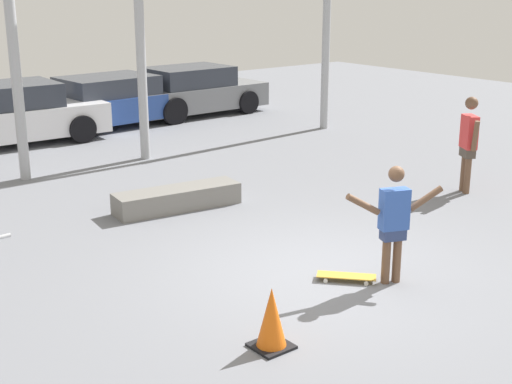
{
  "coord_description": "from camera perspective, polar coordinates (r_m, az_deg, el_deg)",
  "views": [
    {
      "loc": [
        -6.07,
        -6.23,
        3.69
      ],
      "look_at": [
        0.19,
        1.68,
        0.69
      ],
      "focal_mm": 50.0,
      "sensor_mm": 36.0,
      "label": 1
    }
  ],
  "objects": [
    {
      "name": "skateboarder",
      "position": [
        9.0,
        10.97,
        -2.11
      ],
      "size": [
        1.24,
        0.57,
        1.53
      ],
      "rotation": [
        0.0,
        0.0,
        -0.39
      ],
      "color": "brown",
      "rests_on": "ground_plane"
    },
    {
      "name": "skateboard",
      "position": [
        9.23,
        7.24,
        -6.7
      ],
      "size": [
        0.66,
        0.7,
        0.08
      ],
      "rotation": [
        0.0,
        0.0,
        -0.84
      ],
      "color": "gold",
      "rests_on": "ground_plane"
    },
    {
      "name": "ground_plane",
      "position": [
        9.45,
        5.48,
        -6.49
      ],
      "size": [
        36.0,
        36.0,
        0.0
      ],
      "primitive_type": "plane",
      "color": "slate"
    },
    {
      "name": "traffic_cone",
      "position": [
        7.49,
        1.25,
        -10.09
      ],
      "size": [
        0.4,
        0.4,
        0.68
      ],
      "color": "black",
      "rests_on": "ground_plane"
    },
    {
      "name": "parked_car_grey",
      "position": [
        20.47,
        -5.12,
        8.02
      ],
      "size": [
        4.13,
        2.01,
        1.36
      ],
      "rotation": [
        0.0,
        0.0,
        0.02
      ],
      "color": "slate",
      "rests_on": "ground_plane"
    },
    {
      "name": "bystander",
      "position": [
        13.24,
        16.64,
        4.01
      ],
      "size": [
        0.46,
        0.65,
        1.74
      ],
      "rotation": [
        0.0,
        0.0,
        4.15
      ],
      "color": "brown",
      "rests_on": "ground_plane"
    },
    {
      "name": "grind_box",
      "position": [
        12.01,
        -6.3,
        -0.51
      ],
      "size": [
        2.2,
        0.85,
        0.36
      ],
      "primitive_type": "cube",
      "rotation": [
        0.0,
        0.0,
        -0.13
      ],
      "color": "slate",
      "rests_on": "ground_plane"
    },
    {
      "name": "parked_car_white",
      "position": [
        17.67,
        -18.85,
        5.9
      ],
      "size": [
        4.1,
        2.14,
        1.41
      ],
      "rotation": [
        0.0,
        0.0,
        -0.04
      ],
      "color": "white",
      "rests_on": "ground_plane"
    },
    {
      "name": "parked_car_blue",
      "position": [
        19.14,
        -11.41,
        7.13
      ],
      "size": [
        4.33,
        2.2,
        1.31
      ],
      "rotation": [
        0.0,
        0.0,
        0.06
      ],
      "color": "#284793",
      "rests_on": "ground_plane"
    }
  ]
}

